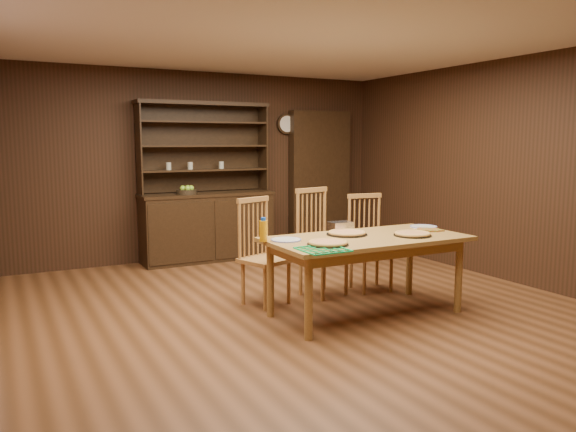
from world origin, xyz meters
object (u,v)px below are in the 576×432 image
china_hutch (207,218)px  juice_bottle (263,230)px  chair_right (368,239)px  chair_center (318,238)px  chair_left (260,248)px  dining_table (366,245)px

china_hutch → juice_bottle: 2.89m
chair_right → chair_center: bearing=180.0°
chair_right → juice_bottle: chair_right is taller
chair_left → chair_right: 1.31m
china_hutch → chair_center: (0.47, -2.21, 0.01)m
dining_table → chair_left: (-0.72, 0.82, -0.10)m
chair_left → chair_right: (1.31, -0.04, -0.01)m
juice_bottle → china_hutch: bearing=80.5°
chair_center → juice_bottle: size_ratio=5.29×
china_hutch → chair_right: 2.53m
juice_bottle → chair_right: bearing=19.6°
dining_table → chair_center: 0.86m
china_hutch → dining_table: china_hutch is taller
china_hutch → chair_left: (-0.23, -2.25, -0.02)m
chair_left → chair_right: chair_left is taller
china_hutch → dining_table: bearing=-81.0°
dining_table → chair_right: 0.99m
chair_center → juice_bottle: (-0.95, -0.63, 0.24)m
chair_right → juice_bottle: size_ratio=4.90×
chair_left → juice_bottle: 0.69m
chair_center → juice_bottle: bearing=-160.2°
dining_table → juice_bottle: (-0.96, 0.23, 0.18)m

